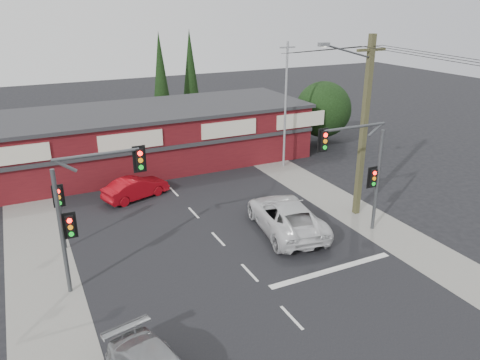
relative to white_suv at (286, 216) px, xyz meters
name	(u,v)px	position (x,y,z in m)	size (l,w,h in m)	color
ground	(249,272)	(-3.65, -2.89, -0.86)	(120.00, 120.00, 0.00)	black
road_strip	(207,228)	(-3.65, 2.11, -0.85)	(14.00, 70.00, 0.01)	black
verge_left	(40,263)	(-12.15, 2.11, -0.85)	(3.00, 70.00, 0.02)	gray
verge_right	(335,200)	(4.85, 2.11, -0.85)	(3.00, 70.00, 0.02)	gray
stop_line	(332,270)	(-0.15, -4.39, -0.84)	(6.50, 0.35, 0.01)	silver
white_suv	(286,216)	(0.00, 0.00, 0.00)	(2.84, 6.17, 1.71)	silver
red_sedan	(136,188)	(-6.08, 7.90, -0.18)	(1.44, 4.14, 1.36)	#9B0912
lane_dashes	(292,318)	(-3.65, -6.53, -0.84)	(0.12, 30.31, 0.01)	silver
shop_building	(132,138)	(-4.65, 14.10, 1.28)	(27.30, 8.40, 4.22)	#4F0F15
tree_cluster	(322,112)	(11.04, 12.56, 2.04)	(5.90, 5.10, 5.50)	#2D2116
conifer_near	(161,76)	(-0.15, 21.11, 4.62)	(1.80, 1.80, 9.25)	#2D2116
conifer_far	(190,70)	(3.35, 23.11, 4.62)	(1.80, 1.80, 9.25)	#2D2116
traffic_mast_left	(86,202)	(-10.08, -0.88, 3.07)	(3.77, 0.27, 5.97)	#47494C
traffic_mast_right	(362,163)	(3.21, -1.88, 3.09)	(3.96, 0.27, 5.97)	#47494C
pedestal_signal	(60,204)	(-10.85, 3.12, 1.55)	(0.55, 0.27, 3.38)	#47494C
utility_pole	(363,123)	(4.71, 0.10, 4.54)	(4.38, 0.59, 10.00)	#4C4A2B
steel_pole	(286,104)	(5.35, 9.11, 3.85)	(1.20, 0.16, 9.00)	gray
power_lines	(459,65)	(4.82, -5.35, 8.18)	(2.01, 29.00, 1.22)	black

